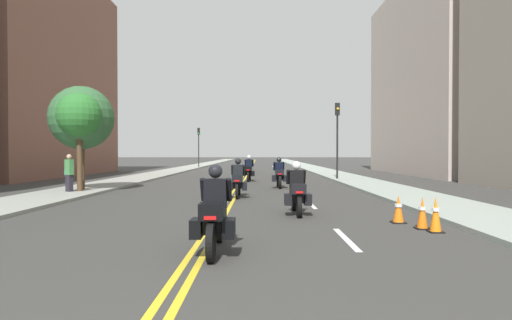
% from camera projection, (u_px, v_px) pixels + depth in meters
% --- Properties ---
extents(ground_plane, '(264.00, 264.00, 0.00)m').
position_uv_depth(ground_plane, '(249.00, 169.00, 49.00)').
color(ground_plane, '#373735').
extents(sidewalk_left, '(2.88, 144.00, 0.12)m').
position_uv_depth(sidewalk_left, '(186.00, 168.00, 49.05)').
color(sidewalk_left, gray).
rests_on(sidewalk_left, ground).
extents(sidewalk_right, '(2.88, 144.00, 0.12)m').
position_uv_depth(sidewalk_right, '(313.00, 168.00, 48.95)').
color(sidewalk_right, '#96A298').
rests_on(sidewalk_right, ground).
extents(centreline_yellow_inner, '(0.12, 132.00, 0.01)m').
position_uv_depth(centreline_yellow_inner, '(248.00, 169.00, 49.00)').
color(centreline_yellow_inner, yellow).
rests_on(centreline_yellow_inner, ground).
extents(centreline_yellow_outer, '(0.12, 132.00, 0.01)m').
position_uv_depth(centreline_yellow_outer, '(251.00, 169.00, 49.00)').
color(centreline_yellow_outer, yellow).
rests_on(centreline_yellow_outer, ground).
extents(lane_dashes_white, '(0.14, 56.40, 0.01)m').
position_uv_depth(lane_dashes_white, '(285.00, 179.00, 29.98)').
color(lane_dashes_white, silver).
rests_on(lane_dashes_white, ground).
extents(building_left_1, '(9.77, 18.86, 16.47)m').
position_uv_depth(building_left_1, '(16.00, 71.00, 33.69)').
color(building_left_1, brown).
rests_on(building_left_1, ground).
extents(building_right_1, '(9.23, 18.94, 16.39)m').
position_uv_depth(building_right_1, '(454.00, 78.00, 36.55)').
color(building_right_1, '#C4B0A7').
rests_on(building_right_1, ground).
extents(motorcycle_0, '(0.76, 2.28, 1.60)m').
position_uv_depth(motorcycle_0, '(215.00, 216.00, 7.72)').
color(motorcycle_0, black).
rests_on(motorcycle_0, ground).
extents(motorcycle_1, '(0.76, 2.16, 1.57)m').
position_uv_depth(motorcycle_1, '(297.00, 193.00, 12.57)').
color(motorcycle_1, black).
rests_on(motorcycle_1, ground).
extents(motorcycle_2, '(0.76, 2.23, 1.60)m').
position_uv_depth(motorcycle_2, '(238.00, 181.00, 17.42)').
color(motorcycle_2, black).
rests_on(motorcycle_2, ground).
extents(motorcycle_3, '(0.77, 2.15, 1.59)m').
position_uv_depth(motorcycle_3, '(279.00, 175.00, 22.19)').
color(motorcycle_3, black).
rests_on(motorcycle_3, ground).
extents(motorcycle_4, '(0.78, 2.23, 1.67)m').
position_uv_depth(motorcycle_4, '(249.00, 171.00, 27.42)').
color(motorcycle_4, black).
rests_on(motorcycle_4, ground).
extents(traffic_cone_0, '(0.35, 0.35, 0.72)m').
position_uv_depth(traffic_cone_0, '(398.00, 209.00, 11.04)').
color(traffic_cone_0, black).
rests_on(traffic_cone_0, ground).
extents(traffic_cone_1, '(0.32, 0.32, 0.77)m').
position_uv_depth(traffic_cone_1, '(422.00, 213.00, 10.16)').
color(traffic_cone_1, black).
rests_on(traffic_cone_1, ground).
extents(traffic_cone_2, '(0.32, 0.32, 0.83)m').
position_uv_depth(traffic_cone_2, '(436.00, 214.00, 9.73)').
color(traffic_cone_2, black).
rests_on(traffic_cone_2, ground).
extents(traffic_light_near, '(0.28, 0.38, 5.09)m').
position_uv_depth(traffic_light_near, '(337.00, 127.00, 28.17)').
color(traffic_light_near, black).
rests_on(traffic_light_near, ground).
extents(traffic_light_far, '(0.28, 0.38, 4.86)m').
position_uv_depth(traffic_light_far, '(199.00, 140.00, 52.08)').
color(traffic_light_far, black).
rests_on(traffic_light_far, ground).
extents(pedestrian_1, '(0.49, 0.39, 1.76)m').
position_uv_depth(pedestrian_1, '(69.00, 174.00, 18.71)').
color(pedestrian_1, '#27242D').
rests_on(pedestrian_1, ground).
extents(street_tree_0, '(2.93, 2.93, 4.90)m').
position_uv_depth(street_tree_0, '(82.00, 118.00, 19.84)').
color(street_tree_0, '#4E3923').
rests_on(street_tree_0, ground).
extents(street_tree_1, '(1.96, 1.96, 4.46)m').
position_uv_depth(street_tree_1, '(79.00, 116.00, 18.93)').
color(street_tree_1, '#4E3824').
rests_on(street_tree_1, ground).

